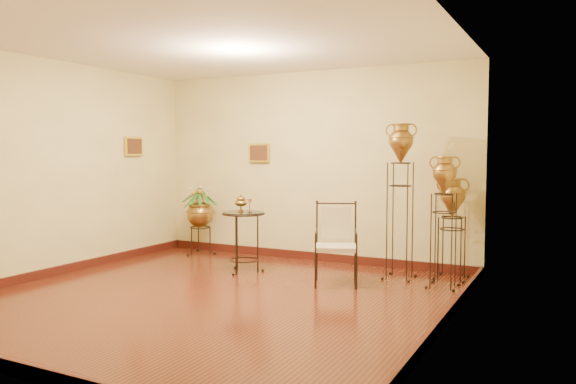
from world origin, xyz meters
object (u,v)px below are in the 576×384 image
at_px(planter_urn, 200,211).
at_px(armchair, 336,244).
at_px(side_table, 244,241).
at_px(amphora_tall, 400,199).
at_px(amphora_mid, 444,221).

relative_size(planter_urn, armchair, 1.23).
bearing_deg(side_table, armchair, -4.12).
distance_m(planter_urn, side_table, 1.62).
xyz_separation_m(amphora_tall, armchair, (-0.59, -0.69, -0.52)).
bearing_deg(planter_urn, amphora_mid, -7.49).
height_order(amphora_tall, amphora_mid, amphora_tall).
bearing_deg(amphora_tall, side_table, -163.41).
bearing_deg(amphora_tall, amphora_mid, -21.51).
bearing_deg(side_table, amphora_mid, 7.80).
relative_size(amphora_tall, planter_urn, 1.63).
height_order(amphora_tall, planter_urn, amphora_tall).
bearing_deg(armchair, planter_urn, 138.21).
bearing_deg(amphora_mid, side_table, -172.20).
bearing_deg(planter_urn, amphora_tall, -4.82).
bearing_deg(armchair, amphora_tall, 26.94).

